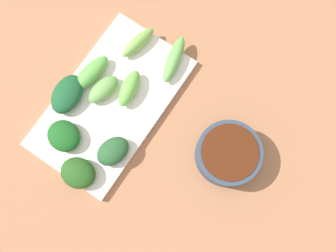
# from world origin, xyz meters

# --- Properties ---
(tabletop) EXTENTS (2.10, 2.10, 0.02)m
(tabletop) POSITION_xyz_m (0.00, 0.00, 0.01)
(tabletop) COLOR #A46E4D
(tabletop) RESTS_ON ground
(sauce_bowl) EXTENTS (0.11, 0.11, 0.05)m
(sauce_bowl) POSITION_xyz_m (-0.13, -0.03, 0.04)
(sauce_bowl) COLOR #314256
(sauce_bowl) RESTS_ON tabletop
(serving_plate) EXTENTS (0.17, 0.29, 0.01)m
(serving_plate) POSITION_xyz_m (0.08, 0.00, 0.03)
(serving_plate) COLOR white
(serving_plate) RESTS_ON tabletop
(broccoli_stalk_0) EXTENTS (0.04, 0.08, 0.02)m
(broccoli_stalk_0) POSITION_xyz_m (0.10, -0.11, 0.04)
(broccoli_stalk_0) COLOR #78AF50
(broccoli_stalk_0) RESTS_ON serving_plate
(broccoli_leafy_1) EXTENTS (0.06, 0.08, 0.03)m
(broccoli_leafy_1) POSITION_xyz_m (0.15, 0.03, 0.05)
(broccoli_leafy_1) COLOR #18532C
(broccoli_leafy_1) RESTS_ON serving_plate
(broccoli_stalk_2) EXTENTS (0.04, 0.07, 0.02)m
(broccoli_stalk_2) POSITION_xyz_m (0.11, -0.01, 0.04)
(broccoli_stalk_2) COLOR #6AA252
(broccoli_stalk_2) RESTS_ON serving_plate
(broccoli_leafy_3) EXTENTS (0.06, 0.06, 0.03)m
(broccoli_leafy_3) POSITION_xyz_m (0.06, 0.13, 0.05)
(broccoli_leafy_3) COLOR #24521C
(broccoli_leafy_3) RESTS_ON serving_plate
(broccoli_stalk_4) EXTENTS (0.04, 0.07, 0.03)m
(broccoli_stalk_4) POSITION_xyz_m (0.07, -0.04, 0.05)
(broccoli_stalk_4) COLOR #6ABB4C
(broccoli_stalk_4) RESTS_ON serving_plate
(broccoli_leafy_5) EXTENTS (0.06, 0.07, 0.03)m
(broccoli_leafy_5) POSITION_xyz_m (0.03, 0.07, 0.05)
(broccoli_leafy_5) COLOR #26572F
(broccoli_leafy_5) RESTS_ON serving_plate
(broccoli_leafy_6) EXTENTS (0.06, 0.06, 0.03)m
(broccoli_leafy_6) POSITION_xyz_m (0.11, 0.09, 0.05)
(broccoli_leafy_6) COLOR #19591F
(broccoli_leafy_6) RESTS_ON serving_plate
(broccoli_stalk_7) EXTENTS (0.04, 0.08, 0.02)m
(broccoli_stalk_7) POSITION_xyz_m (0.14, -0.02, 0.04)
(broccoli_stalk_7) COLOR #5CAC49
(broccoli_stalk_7) RESTS_ON serving_plate
(broccoli_stalk_8) EXTENTS (0.04, 0.09, 0.02)m
(broccoli_stalk_8) POSITION_xyz_m (0.04, -0.12, 0.04)
(broccoli_stalk_8) COLOR #67B354
(broccoli_stalk_8) RESTS_ON serving_plate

